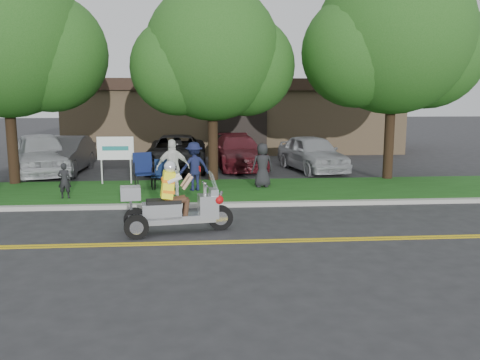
{
  "coord_description": "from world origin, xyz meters",
  "views": [
    {
      "loc": [
        -0.01,
        -11.22,
        3.21
      ],
      "look_at": [
        1.07,
        2.0,
        0.96
      ],
      "focal_mm": 38.0,
      "sensor_mm": 36.0,
      "label": 1
    }
  ],
  "objects": [
    {
      "name": "ground",
      "position": [
        0.0,
        0.0,
        0.0
      ],
      "size": [
        120.0,
        120.0,
        0.0
      ],
      "primitive_type": "plane",
      "color": "#28282B",
      "rests_on": "ground"
    },
    {
      "name": "tree_mid",
      "position": [
        0.55,
        7.23,
        4.43
      ],
      "size": [
        5.88,
        4.8,
        7.05
      ],
      "color": "#332114",
      "rests_on": "ground"
    },
    {
      "name": "parked_car_left",
      "position": [
        -5.5,
        9.82,
        0.75
      ],
      "size": [
        1.72,
        4.59,
        1.5
      ],
      "primitive_type": "imported",
      "rotation": [
        0.0,
        0.0,
        -0.03
      ],
      "color": "#2B2A2D",
      "rests_on": "ground"
    },
    {
      "name": "parked_car_mid",
      "position": [
        -0.97,
        10.34,
        0.74
      ],
      "size": [
        2.47,
        5.33,
        1.48
      ],
      "primitive_type": "imported",
      "rotation": [
        0.0,
        0.0,
        -0.0
      ],
      "color": "black",
      "rests_on": "ground"
    },
    {
      "name": "parked_car_right",
      "position": [
        1.68,
        10.79,
        0.71
      ],
      "size": [
        2.48,
        5.06,
        1.42
      ],
      "primitive_type": "imported",
      "rotation": [
        0.0,
        0.0,
        0.1
      ],
      "color": "#57141C",
      "rests_on": "ground"
    },
    {
      "name": "parked_car_far_right",
      "position": [
        4.73,
        9.65,
        0.76
      ],
      "size": [
        2.64,
        4.71,
        1.51
      ],
      "primitive_type": "imported",
      "rotation": [
        0.0,
        0.0,
        0.2
      ],
      "color": "#A1A2A8",
      "rests_on": "ground"
    },
    {
      "name": "lawn_chair_b",
      "position": [
        -1.85,
        5.6,
        0.77
      ],
      "size": [
        0.79,
        0.8,
        1.19
      ],
      "rotation": [
        0.0,
        0.0,
        0.3
      ],
      "color": "black",
      "rests_on": "grass_verge"
    },
    {
      "name": "spectator_chair_b",
      "position": [
        2.11,
        5.56,
        0.85
      ],
      "size": [
        0.79,
        0.57,
        1.48
      ],
      "primitive_type": "imported",
      "rotation": [
        0.0,
        0.0,
        3.29
      ],
      "color": "black",
      "rests_on": "grass_verge"
    },
    {
      "name": "trike_scooter",
      "position": [
        -0.64,
        0.39,
        0.6
      ],
      "size": [
        2.61,
        0.98,
        1.71
      ],
      "rotation": [
        0.0,
        0.0,
        0.15
      ],
      "color": "black",
      "rests_on": "ground"
    },
    {
      "name": "grass_verge",
      "position": [
        0.0,
        5.2,
        0.06
      ],
      "size": [
        60.0,
        4.0,
        0.1
      ],
      "primitive_type": "cube",
      "color": "#194913",
      "rests_on": "ground"
    },
    {
      "name": "child_left",
      "position": [
        -4.05,
        4.16,
        0.64
      ],
      "size": [
        0.4,
        0.26,
        1.07
      ],
      "primitive_type": "imported",
      "rotation": [
        0.0,
        0.0,
        3.12
      ],
      "color": "black",
      "rests_on": "grass_verge"
    },
    {
      "name": "spectator_chair_a",
      "position": [
        -0.18,
        5.13,
        0.89
      ],
      "size": [
        1.16,
        0.93,
        1.58
      ],
      "primitive_type": "imported",
      "rotation": [
        0.0,
        0.0,
        3.53
      ],
      "color": "#161B3F",
      "rests_on": "grass_verge"
    },
    {
      "name": "spectator_adult_right",
      "position": [
        -0.81,
        4.31,
        0.98
      ],
      "size": [
        1.08,
        0.6,
        1.75
      ],
      "primitive_type": "imported",
      "rotation": [
        0.0,
        0.0,
        3.32
      ],
      "color": "white",
      "rests_on": "grass_verge"
    },
    {
      "name": "business_sign",
      "position": [
        -2.9,
        6.6,
        1.26
      ],
      "size": [
        1.25,
        0.06,
        1.75
      ],
      "color": "silver",
      "rests_on": "ground"
    },
    {
      "name": "parked_car_far_left",
      "position": [
        -6.31,
        9.48,
        0.85
      ],
      "size": [
        3.65,
        5.38,
        1.7
      ],
      "primitive_type": "imported",
      "rotation": [
        0.0,
        0.0,
        0.36
      ],
      "color": "#B7B8BF",
      "rests_on": "ground"
    },
    {
      "name": "lawn_chair_a",
      "position": [
        -1.28,
        5.6,
        0.64
      ],
      "size": [
        0.58,
        0.6,
        0.95
      ],
      "rotation": [
        0.0,
        0.0,
        -0.17
      ],
      "color": "black",
      "rests_on": "grass_verge"
    },
    {
      "name": "commercial_building",
      "position": [
        2.0,
        18.98,
        2.01
      ],
      "size": [
        18.0,
        8.2,
        4.0
      ],
      "color": "#9E7F5B",
      "rests_on": "ground"
    },
    {
      "name": "curb",
      "position": [
        0.0,
        3.05,
        0.06
      ],
      "size": [
        60.0,
        0.25,
        0.12
      ],
      "primitive_type": "cube",
      "color": "#A8A89E",
      "rests_on": "ground"
    },
    {
      "name": "centerline_far",
      "position": [
        0.0,
        -0.42,
        0.01
      ],
      "size": [
        60.0,
        0.1,
        0.01
      ],
      "primitive_type": "cube",
      "color": "gold",
      "rests_on": "ground"
    },
    {
      "name": "tree_right",
      "position": [
        7.06,
        7.03,
        5.03
      ],
      "size": [
        6.86,
        5.6,
        8.07
      ],
      "color": "#332114",
      "rests_on": "ground"
    },
    {
      "name": "centerline_near",
      "position": [
        0.0,
        -0.58,
        0.01
      ],
      "size": [
        60.0,
        0.1,
        0.01
      ],
      "primitive_type": "cube",
      "color": "gold",
      "rests_on": "ground"
    },
    {
      "name": "tree_left",
      "position": [
        -6.44,
        7.03,
        4.85
      ],
      "size": [
        6.62,
        5.4,
        7.78
      ],
      "color": "#332114",
      "rests_on": "ground"
    }
  ]
}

